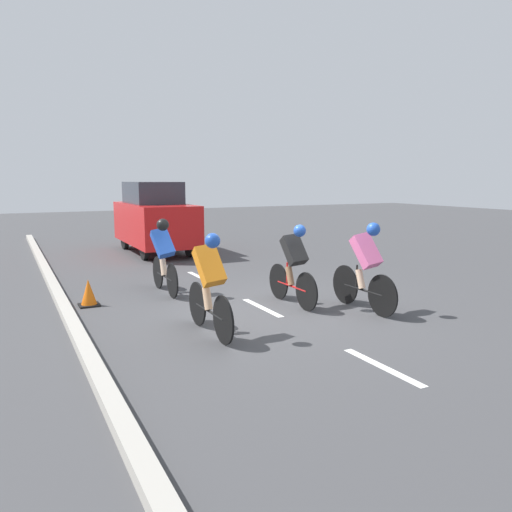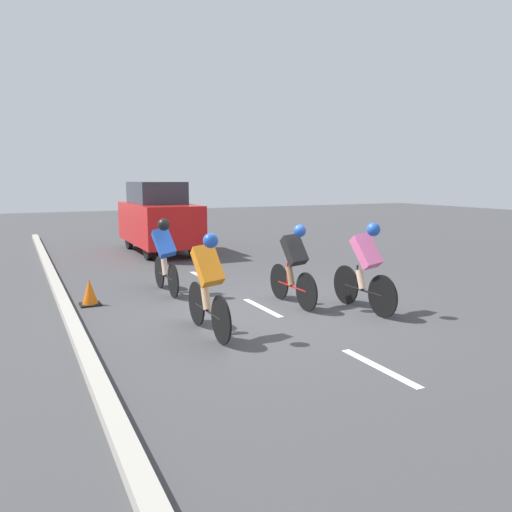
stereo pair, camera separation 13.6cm
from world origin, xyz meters
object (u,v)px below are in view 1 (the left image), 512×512
(cyclist_pink, at_px, (365,265))
(cyclist_black, at_px, (294,263))
(cyclist_orange, at_px, (210,282))
(support_car, at_px, (155,218))
(traffic_cone, at_px, (89,293))
(cyclist_blue, at_px, (163,254))

(cyclist_pink, bearing_deg, cyclist_black, -44.87)
(cyclist_pink, distance_m, cyclist_black, 1.27)
(cyclist_orange, bearing_deg, cyclist_pink, -178.49)
(support_car, bearing_deg, cyclist_black, 93.18)
(support_car, height_order, traffic_cone, support_car)
(cyclist_pink, xyz_separation_m, cyclist_orange, (2.92, 0.08, -0.02))
(cyclist_black, height_order, cyclist_blue, cyclist_blue)
(cyclist_orange, height_order, traffic_cone, cyclist_orange)
(support_car, distance_m, traffic_cone, 6.72)
(cyclist_black, xyz_separation_m, cyclist_blue, (1.83, -1.97, 0.03))
(cyclist_pink, distance_m, cyclist_blue, 3.96)
(traffic_cone, bearing_deg, cyclist_pink, 148.89)
(cyclist_blue, bearing_deg, traffic_cone, 11.72)
(cyclist_blue, distance_m, cyclist_orange, 2.95)
(cyclist_orange, bearing_deg, traffic_cone, -63.36)
(cyclist_pink, height_order, support_car, support_car)
(cyclist_orange, relative_size, support_car, 0.42)
(cyclist_pink, xyz_separation_m, support_car, (1.33, -8.56, 0.28))
(cyclist_orange, bearing_deg, support_car, -100.44)
(support_car, xyz_separation_m, traffic_cone, (2.91, 6.00, -0.86))
(cyclist_pink, xyz_separation_m, cyclist_black, (0.90, -0.90, -0.04))
(cyclist_blue, xyz_separation_m, cyclist_orange, (0.18, 2.95, -0.01))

